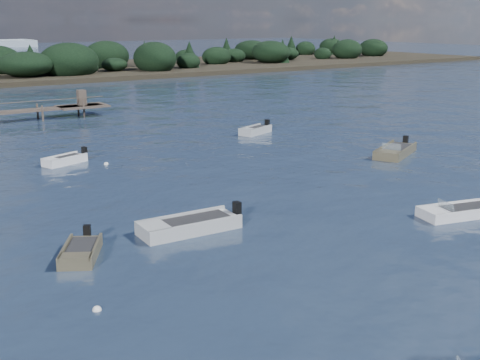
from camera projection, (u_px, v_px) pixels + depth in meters
ground at (13, 106)px, 70.31m from camera, size 400.00×400.00×0.00m
dinghy_mid_white_a at (460, 213)px, 30.72m from camera, size 4.79×2.69×1.10m
dinghy_mid_grey at (189, 228)px, 28.48m from camera, size 5.25×2.08×1.32m
tender_far_grey_b at (255, 132)px, 52.94m from camera, size 3.81×2.41×1.29m
dinghy_extra_a at (81, 254)px, 25.36m from camera, size 2.69×3.28×1.08m
tender_far_white at (65, 161)px, 41.85m from camera, size 3.48×2.15×1.17m
dinghy_mid_white_b at (395, 153)px, 44.58m from camera, size 5.36×3.86×1.34m
buoy_c at (97, 310)px, 20.75m from camera, size 0.32×0.32×0.32m
buoy_e at (106, 164)px, 41.73m from camera, size 0.32×0.32×0.32m
far_headland at (91, 62)px, 115.34m from camera, size 190.00×40.00×5.80m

